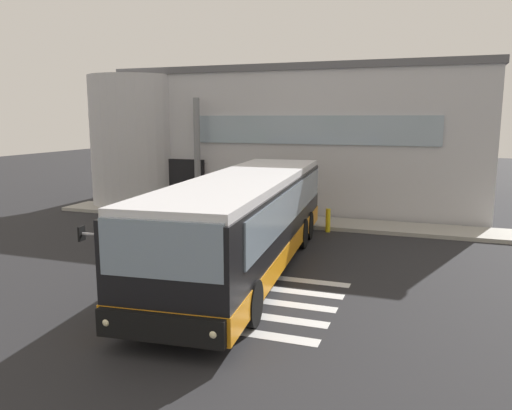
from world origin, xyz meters
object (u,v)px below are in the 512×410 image
at_px(passenger_near_column, 207,193).
at_px(passenger_by_doorway, 229,193).
at_px(bus_main_foreground, 247,223).
at_px(entry_support_column, 197,155).
at_px(safety_bollard_yellow, 328,220).

bearing_deg(passenger_near_column, passenger_by_doorway, 3.55).
bearing_deg(passenger_by_doorway, passenger_near_column, -176.45).
bearing_deg(bus_main_foreground, entry_support_column, 125.31).
relative_size(passenger_near_column, passenger_by_doorway, 1.00).
height_order(entry_support_column, passenger_near_column, entry_support_column).
bearing_deg(safety_bollard_yellow, passenger_by_doorway, 166.08).
relative_size(bus_main_foreground, safety_bollard_yellow, 13.33).
bearing_deg(safety_bollard_yellow, entry_support_column, 164.20).
distance_m(entry_support_column, safety_bollard_yellow, 6.97).
height_order(entry_support_column, passenger_by_doorway, entry_support_column).
bearing_deg(entry_support_column, safety_bollard_yellow, -15.80).
bearing_deg(bus_main_foreground, safety_bollard_yellow, 76.87).
bearing_deg(passenger_near_column, safety_bollard_yellow, -10.85).
bearing_deg(entry_support_column, passenger_by_doorway, -20.36).
relative_size(passenger_near_column, safety_bollard_yellow, 1.86).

